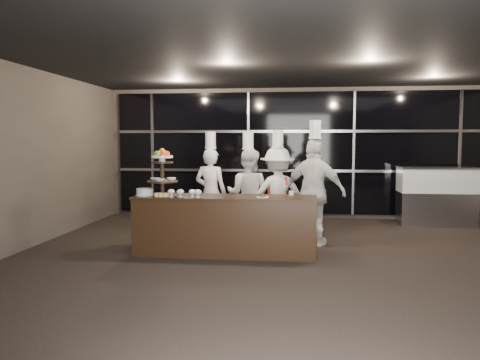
# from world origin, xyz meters

# --- Properties ---
(room) EXTENTS (10.00, 10.00, 10.00)m
(room) POSITION_xyz_m (0.00, 0.00, 1.50)
(room) COLOR black
(room) RESTS_ON ground
(window_wall) EXTENTS (8.60, 0.10, 2.80)m
(window_wall) POSITION_xyz_m (0.00, 4.94, 1.50)
(window_wall) COLOR black
(window_wall) RESTS_ON ground
(buffet_counter) EXTENTS (2.84, 0.74, 0.92)m
(buffet_counter) POSITION_xyz_m (-1.20, 1.24, 0.47)
(buffet_counter) COLOR black
(buffet_counter) RESTS_ON ground
(display_stand) EXTENTS (0.48, 0.48, 0.74)m
(display_stand) POSITION_xyz_m (-2.20, 1.24, 1.34)
(display_stand) COLOR black
(display_stand) RESTS_ON buffet_counter
(compotes) EXTENTS (0.53, 0.11, 0.12)m
(compotes) POSITION_xyz_m (-1.78, 1.02, 1.00)
(compotes) COLOR silver
(compotes) RESTS_ON buffet_counter
(layer_cake) EXTENTS (0.30, 0.30, 0.11)m
(layer_cake) POSITION_xyz_m (-2.47, 1.19, 0.97)
(layer_cake) COLOR white
(layer_cake) RESTS_ON buffet_counter
(pastry_squares) EXTENTS (0.19, 0.13, 0.05)m
(pastry_squares) POSITION_xyz_m (-2.16, 1.07, 0.95)
(pastry_squares) COLOR #FBD57A
(pastry_squares) RESTS_ON buffet_counter
(small_plate) EXTENTS (0.20, 0.20, 0.05)m
(small_plate) POSITION_xyz_m (-0.61, 1.14, 0.94)
(small_plate) COLOR white
(small_plate) RESTS_ON buffet_counter
(chef_cup) EXTENTS (0.08, 0.08, 0.07)m
(chef_cup) POSITION_xyz_m (-0.17, 1.49, 0.96)
(chef_cup) COLOR white
(chef_cup) RESTS_ON buffet_counter
(display_case) EXTENTS (1.55, 0.68, 1.24)m
(display_case) POSITION_xyz_m (2.85, 4.30, 0.69)
(display_case) COLOR #A5A5AA
(display_case) RESTS_ON ground
(chef_a) EXTENTS (0.67, 0.51, 1.95)m
(chef_a) POSITION_xyz_m (-1.65, 2.48, 0.85)
(chef_a) COLOR white
(chef_a) RESTS_ON ground
(chef_b) EXTENTS (0.88, 0.73, 1.94)m
(chef_b) POSITION_xyz_m (-0.95, 2.38, 0.83)
(chef_b) COLOR white
(chef_b) RESTS_ON ground
(chef_c) EXTENTS (1.19, 0.84, 1.97)m
(chef_c) POSITION_xyz_m (-0.42, 2.39, 0.84)
(chef_c) COLOR white
(chef_c) RESTS_ON ground
(chef_d) EXTENTS (1.16, 0.78, 2.12)m
(chef_d) POSITION_xyz_m (0.21, 2.03, 0.93)
(chef_d) COLOR silver
(chef_d) RESTS_ON ground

